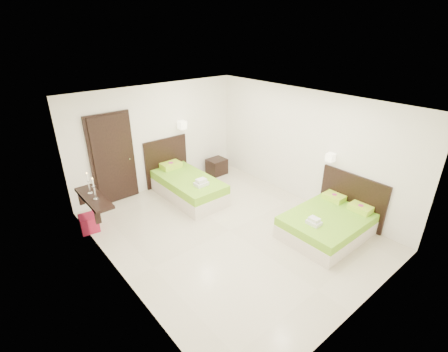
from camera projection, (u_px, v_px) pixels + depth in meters
floor at (230, 231)px, 6.65m from camera, size 5.50×5.50×0.00m
bed_single at (186, 185)px, 7.90m from camera, size 1.20×2.00×1.65m
bed_double at (329, 222)px, 6.46m from camera, size 1.72×1.46×1.42m
nightstand at (217, 166)px, 9.13m from camera, size 0.50×0.44×0.43m
ottoman at (89, 223)px, 6.59m from camera, size 0.39×0.39×0.34m
door at (113, 159)px, 7.39m from camera, size 1.02×0.15×2.14m
console_shelf at (93, 198)px, 6.21m from camera, size 0.35×1.20×0.78m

